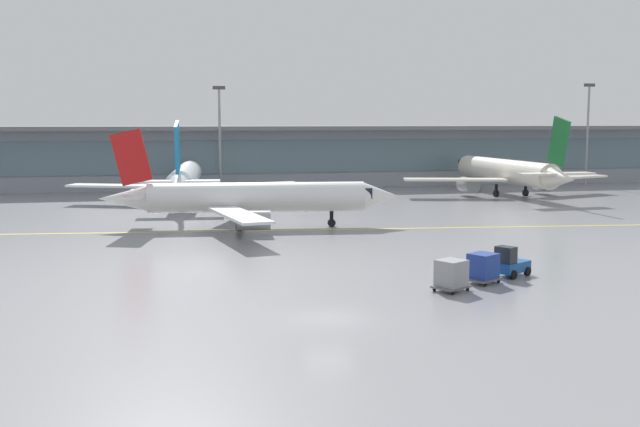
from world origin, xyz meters
The scene contains 11 objects.
ground_plane centered at (0.00, 0.00, 0.00)m, with size 400.00×400.00×0.00m, color gray.
taxiway_centreline_stripe centered at (0.49, 32.53, 0.00)m, with size 110.00×0.36×0.01m, color yellow.
terminal_concourse centered at (0.00, 80.28, 4.92)m, with size 174.76×11.00×9.60m.
gate_airplane_1 centered at (-5.67, 58.83, 3.14)m, with size 29.24×31.58×10.46m.
gate_airplane_2 centered at (38.71, 59.26, 3.31)m, with size 30.94×33.25×11.02m.
taxiing_regional_jet centered at (0.11, 34.57, 2.91)m, with size 29.26×27.06×9.69m.
baggage_tug centered at (14.23, 7.97, 0.89)m, with size 2.95×2.57×2.10m.
cargo_dolly_lead centered at (11.58, 6.37, 1.05)m, with size 2.62×2.45×1.94m.
cargo_dolly_trailing centered at (8.73, 4.66, 1.05)m, with size 2.62×2.45×1.94m.
apron_light_mast_1 centered at (-0.16, 72.70, 8.41)m, with size 1.80×0.36×15.44m.
apron_light_mast_2 centered at (58.71, 71.75, 8.87)m, with size 1.80×0.36×16.35m.
Camera 1 is at (-8.44, -37.67, 10.39)m, focal length 41.94 mm.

